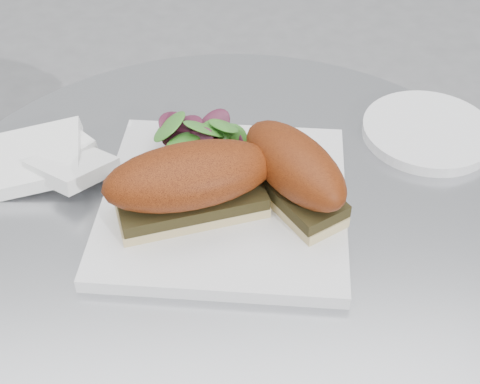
% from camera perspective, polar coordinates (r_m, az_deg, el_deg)
% --- Properties ---
extents(table, '(0.70, 0.70, 0.73)m').
position_cam_1_polar(table, '(0.91, -0.58, -13.62)').
color(table, '#A8A9AF').
rests_on(table, ground).
extents(plate, '(0.30, 0.30, 0.02)m').
position_cam_1_polar(plate, '(0.73, -1.33, -0.84)').
color(plate, silver).
rests_on(plate, table).
extents(sandwich_left, '(0.19, 0.12, 0.08)m').
position_cam_1_polar(sandwich_left, '(0.68, -4.28, 0.85)').
color(sandwich_left, '#D4C384').
rests_on(sandwich_left, plate).
extents(sandwich_right, '(0.13, 0.16, 0.08)m').
position_cam_1_polar(sandwich_right, '(0.69, 4.62, 1.81)').
color(sandwich_right, '#D4C384').
rests_on(sandwich_right, plate).
extents(salad, '(0.11, 0.11, 0.05)m').
position_cam_1_polar(salad, '(0.77, -2.90, 4.91)').
color(salad, '#3D8C2D').
rests_on(salad, plate).
extents(napkin, '(0.15, 0.15, 0.02)m').
position_cam_1_polar(napkin, '(0.80, -15.33, 1.88)').
color(napkin, white).
rests_on(napkin, table).
extents(saucer, '(0.16, 0.16, 0.01)m').
position_cam_1_polar(saucer, '(0.86, 15.74, 5.00)').
color(saucer, silver).
rests_on(saucer, table).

